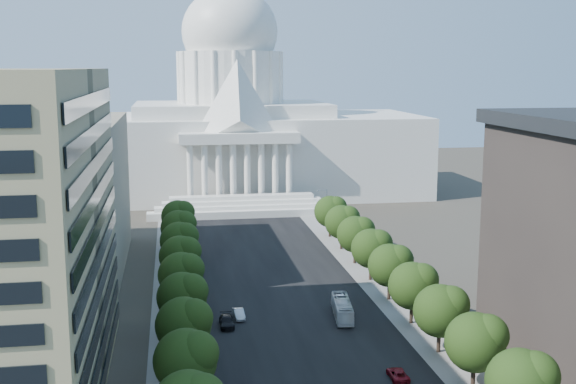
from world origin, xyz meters
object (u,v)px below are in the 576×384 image
car_dark_b (227,322)px  car_silver (239,314)px  car_red (398,374)px  city_bus (342,309)px

car_dark_b → car_silver: bearing=57.1°
car_silver → car_dark_b: size_ratio=0.82×
car_red → city_bus: size_ratio=0.43×
car_silver → city_bus: 16.82m
car_dark_b → city_bus: bearing=3.8°
car_silver → city_bus: bearing=-11.6°
city_bus → car_silver: bearing=179.5°
city_bus → car_dark_b: bearing=-169.3°
car_red → city_bus: (-1.68, 24.05, 0.87)m
car_red → car_silver: bearing=-54.1°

